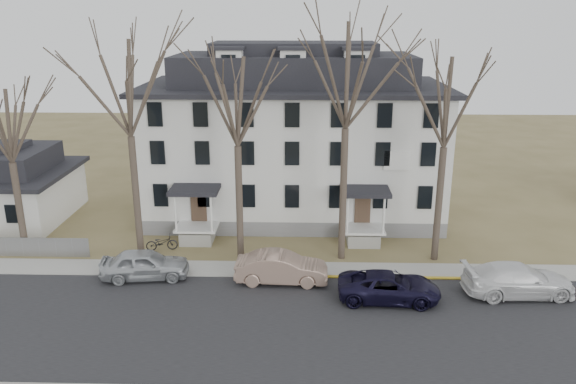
{
  "coord_description": "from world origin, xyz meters",
  "views": [
    {
      "loc": [
        -1.33,
        -20.89,
        13.9
      ],
      "look_at": [
        -2.15,
        9.0,
        4.35
      ],
      "focal_mm": 35.0,
      "sensor_mm": 36.0,
      "label": 1
    }
  ],
  "objects_px": {
    "small_house": "(7,188)",
    "tree_mid_left": "(236,96)",
    "tree_far_left": "(126,81)",
    "tree_mid_right": "(448,96)",
    "bicycle_left": "(162,243)",
    "boarding_house": "(294,140)",
    "car_silver": "(145,265)",
    "tree_bungalow": "(6,121)",
    "car_navy": "(389,287)",
    "car_tan": "(281,268)",
    "tree_center": "(347,68)",
    "car_white": "(518,280)"
  },
  "relations": [
    {
      "from": "tree_bungalow",
      "to": "car_silver",
      "type": "bearing_deg",
      "value": -20.4
    },
    {
      "from": "tree_far_left",
      "to": "tree_bungalow",
      "type": "distance_m",
      "value": 7.34
    },
    {
      "from": "tree_mid_left",
      "to": "car_white",
      "type": "xyz_separation_m",
      "value": [
        14.78,
        -4.37,
        -8.78
      ]
    },
    {
      "from": "tree_mid_right",
      "to": "bicycle_left",
      "type": "bearing_deg",
      "value": 177.4
    },
    {
      "from": "tree_bungalow",
      "to": "boarding_house",
      "type": "bearing_deg",
      "value": 27.01
    },
    {
      "from": "tree_mid_right",
      "to": "tree_bungalow",
      "type": "height_order",
      "value": "tree_mid_right"
    },
    {
      "from": "car_silver",
      "to": "tree_mid_left",
      "type": "bearing_deg",
      "value": -65.03
    },
    {
      "from": "tree_far_left",
      "to": "tree_center",
      "type": "xyz_separation_m",
      "value": [
        12.0,
        0.0,
        0.74
      ]
    },
    {
      "from": "bicycle_left",
      "to": "tree_far_left",
      "type": "bearing_deg",
      "value": 113.3
    },
    {
      "from": "car_tan",
      "to": "car_silver",
      "type": "bearing_deg",
      "value": 89.85
    },
    {
      "from": "boarding_house",
      "to": "tree_center",
      "type": "relative_size",
      "value": 1.41
    },
    {
      "from": "tree_mid_left",
      "to": "bicycle_left",
      "type": "distance_m",
      "value": 10.37
    },
    {
      "from": "tree_far_left",
      "to": "tree_mid_left",
      "type": "bearing_deg",
      "value": 0.0
    },
    {
      "from": "tree_bungalow",
      "to": "car_tan",
      "type": "distance_m",
      "value": 17.5
    },
    {
      "from": "small_house",
      "to": "tree_bungalow",
      "type": "height_order",
      "value": "tree_bungalow"
    },
    {
      "from": "tree_far_left",
      "to": "tree_bungalow",
      "type": "height_order",
      "value": "tree_far_left"
    },
    {
      "from": "car_tan",
      "to": "car_white",
      "type": "bearing_deg",
      "value": -93.21
    },
    {
      "from": "boarding_house",
      "to": "tree_mid_right",
      "type": "distance_m",
      "value": 12.51
    },
    {
      "from": "tree_mid_right",
      "to": "car_navy",
      "type": "bearing_deg",
      "value": -123.92
    },
    {
      "from": "tree_mid_left",
      "to": "bicycle_left",
      "type": "bearing_deg",
      "value": 171.39
    },
    {
      "from": "car_silver",
      "to": "car_navy",
      "type": "xyz_separation_m",
      "value": [
        12.97,
        -2.1,
        -0.1
      ]
    },
    {
      "from": "tree_center",
      "to": "car_white",
      "type": "distance_m",
      "value": 14.19
    },
    {
      "from": "tree_center",
      "to": "car_tan",
      "type": "height_order",
      "value": "tree_center"
    },
    {
      "from": "boarding_house",
      "to": "tree_mid_left",
      "type": "height_order",
      "value": "tree_mid_left"
    },
    {
      "from": "car_tan",
      "to": "car_navy",
      "type": "xyz_separation_m",
      "value": [
        5.5,
        -1.83,
        -0.1
      ]
    },
    {
      "from": "small_house",
      "to": "tree_mid_left",
      "type": "relative_size",
      "value": 0.68
    },
    {
      "from": "tree_mid_right",
      "to": "car_silver",
      "type": "xyz_separation_m",
      "value": [
        -16.4,
        -3.01,
        -8.79
      ]
    },
    {
      "from": "tree_center",
      "to": "car_tan",
      "type": "xyz_separation_m",
      "value": [
        -3.44,
        -3.28,
        -10.27
      ]
    },
    {
      "from": "small_house",
      "to": "car_navy",
      "type": "xyz_separation_m",
      "value": [
        25.06,
        -11.3,
        -1.53
      ]
    },
    {
      "from": "small_house",
      "to": "tree_mid_left",
      "type": "bearing_deg",
      "value": -20.03
    },
    {
      "from": "tree_center",
      "to": "bicycle_left",
      "type": "relative_size",
      "value": 7.72
    },
    {
      "from": "car_white",
      "to": "bicycle_left",
      "type": "distance_m",
      "value": 20.34
    },
    {
      "from": "car_navy",
      "to": "tree_mid_left",
      "type": "bearing_deg",
      "value": 60.58
    },
    {
      "from": "tree_far_left",
      "to": "tree_mid_right",
      "type": "height_order",
      "value": "tree_far_left"
    },
    {
      "from": "tree_mid_left",
      "to": "car_silver",
      "type": "distance_m",
      "value": 10.51
    },
    {
      "from": "tree_far_left",
      "to": "small_house",
      "type": "bearing_deg",
      "value": 150.61
    },
    {
      "from": "car_tan",
      "to": "bicycle_left",
      "type": "height_order",
      "value": "car_tan"
    },
    {
      "from": "car_white",
      "to": "tree_center",
      "type": "bearing_deg",
      "value": 60.28
    },
    {
      "from": "tree_bungalow",
      "to": "car_tan",
      "type": "xyz_separation_m",
      "value": [
        15.56,
        -3.28,
        -7.3
      ]
    },
    {
      "from": "small_house",
      "to": "tree_center",
      "type": "distance_m",
      "value": 25.41
    },
    {
      "from": "tree_center",
      "to": "tree_mid_right",
      "type": "distance_m",
      "value": 5.7
    },
    {
      "from": "tree_center",
      "to": "car_white",
      "type": "xyz_separation_m",
      "value": [
        8.78,
        -4.37,
        -10.27
      ]
    },
    {
      "from": "tree_far_left",
      "to": "bicycle_left",
      "type": "height_order",
      "value": "tree_far_left"
    },
    {
      "from": "car_silver",
      "to": "car_navy",
      "type": "bearing_deg",
      "value": -105.75
    },
    {
      "from": "tree_bungalow",
      "to": "car_white",
      "type": "xyz_separation_m",
      "value": [
        27.78,
        -4.37,
        -7.3
      ]
    },
    {
      "from": "small_house",
      "to": "car_white",
      "type": "bearing_deg",
      "value": -18.39
    },
    {
      "from": "tree_bungalow",
      "to": "car_white",
      "type": "height_order",
      "value": "tree_bungalow"
    },
    {
      "from": "car_tan",
      "to": "tree_bungalow",
      "type": "bearing_deg",
      "value": 80.0
    },
    {
      "from": "boarding_house",
      "to": "car_silver",
      "type": "xyz_separation_m",
      "value": [
        -7.9,
        -11.16,
        -4.57
      ]
    },
    {
      "from": "car_silver",
      "to": "car_tan",
      "type": "bearing_deg",
      "value": -98.61
    }
  ]
}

